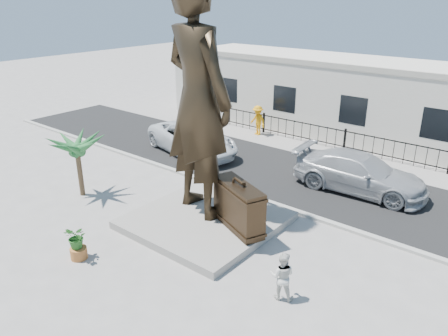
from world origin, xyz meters
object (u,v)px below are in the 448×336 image
object	(u,v)px
statue	(198,100)
tourist	(282,276)
car_white	(192,138)
suitcase	(239,206)

from	to	relation	value
statue	tourist	world-z (taller)	statue
tourist	car_white	size ratio (longest dim) A/B	0.25
tourist	car_white	bearing A→B (deg)	-60.63
statue	suitcase	size ratio (longest dim) A/B	3.60
statue	car_white	bearing A→B (deg)	-32.49
statue	suitcase	distance (m)	4.14
suitcase	car_white	distance (m)	9.21
suitcase	car_white	world-z (taller)	suitcase
statue	tourist	size ratio (longest dim) A/B	5.85
statue	car_white	world-z (taller)	statue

